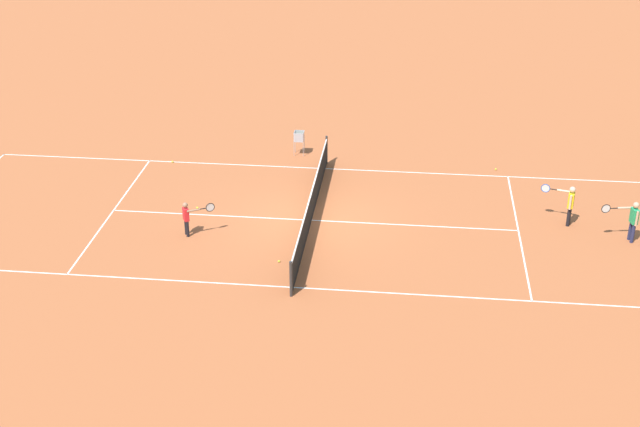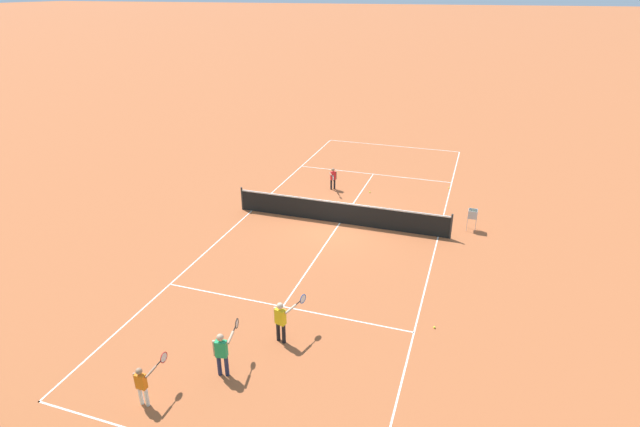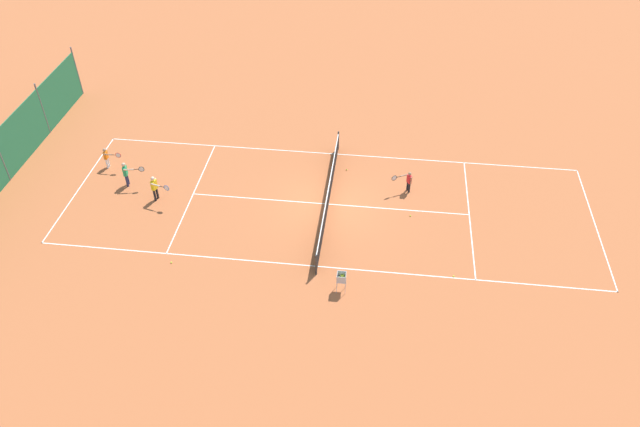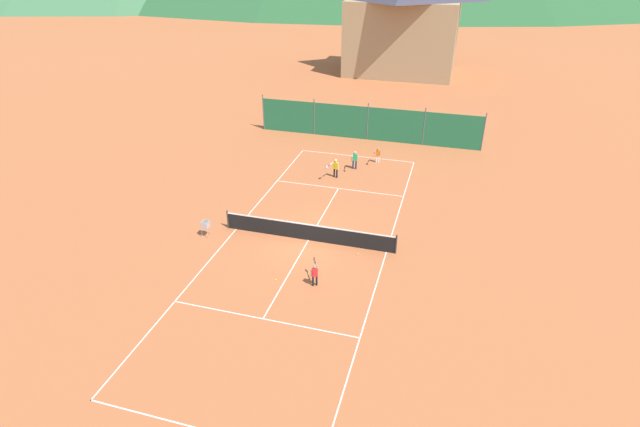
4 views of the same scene
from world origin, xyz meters
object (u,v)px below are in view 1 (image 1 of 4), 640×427
tennis_ball_near_corner (496,169)px  tennis_ball_service_box (197,208)px  ball_hopper (299,138)px  tennis_ball_by_net_left (279,261)px  player_near_baseline (188,216)px  player_far_service (569,202)px  tennis_ball_mid_court (173,162)px  player_near_service (632,219)px  tennis_net (311,206)px

tennis_ball_near_corner → tennis_ball_service_box: 10.64m
ball_hopper → tennis_ball_by_net_left: bearing=3.5°
player_near_baseline → tennis_ball_near_corner: 11.34m
tennis_ball_by_net_left → tennis_ball_service_box: 4.48m
player_far_service → player_near_baseline: bearing=-80.1°
tennis_ball_near_corner → tennis_ball_mid_court: 11.56m
player_near_service → tennis_ball_near_corner: (-4.94, -3.61, -0.71)m
player_far_service → ball_hopper: (-4.68, -9.02, -0.09)m
ball_hopper → tennis_ball_near_corner: bearing=84.7°
player_far_service → tennis_ball_mid_court: player_far_service is taller
player_far_service → tennis_ball_service_box: size_ratio=19.51×
tennis_ball_mid_court → ball_hopper: ball_hopper is taller
player_far_service → tennis_ball_near_corner: player_far_service is taller
tennis_ball_by_net_left → tennis_ball_mid_court: bearing=-144.1°
player_near_service → tennis_ball_near_corner: size_ratio=19.44×
player_near_service → tennis_ball_near_corner: player_near_service is taller
player_far_service → tennis_ball_mid_court: (-3.42, -13.45, -0.72)m
player_near_baseline → tennis_net: bearing=111.4°
player_near_service → player_far_service: 1.94m
tennis_ball_mid_court → tennis_ball_near_corner: bearing=93.0°
player_near_service → ball_hopper: size_ratio=1.44×
player_near_service → player_far_service: size_ratio=1.00×
player_near_service → tennis_ball_service_box: size_ratio=19.44×
player_near_service → player_near_baseline: bearing=-85.3°
player_far_service → ball_hopper: 10.16m
player_near_baseline → tennis_ball_near_corner: player_near_baseline is taller
tennis_ball_near_corner → tennis_ball_mid_court: size_ratio=1.00×
player_near_baseline → player_far_service: bearing=99.9°
tennis_net → player_near_baseline: bearing=-68.6°
tennis_ball_by_net_left → player_near_service: bearing=103.5°
tennis_ball_near_corner → tennis_ball_service_box: (4.21, -9.77, 0.00)m
player_near_baseline → tennis_ball_mid_court: (-5.44, -1.96, -0.61)m
player_far_service → tennis_ball_service_box: (0.19, -11.68, -0.72)m
tennis_net → tennis_ball_by_net_left: size_ratio=139.09×
player_near_service → tennis_ball_mid_court: bearing=-106.0°
tennis_ball_service_box → player_far_service: bearing=90.9°
tennis_ball_near_corner → tennis_ball_by_net_left: bearing=-41.8°
tennis_ball_near_corner → tennis_ball_mid_court: bearing=-87.0°
tennis_ball_service_box → tennis_net: bearing=83.6°
tennis_net → player_near_baseline: player_near_baseline is taller
tennis_ball_mid_court → ball_hopper: 4.65m
tennis_ball_by_net_left → tennis_ball_mid_court: 8.39m
player_far_service → tennis_ball_near_corner: bearing=-154.6°
player_far_service → player_near_service: bearing=61.6°
tennis_ball_near_corner → ball_hopper: size_ratio=0.07×
tennis_ball_by_net_left → tennis_ball_near_corner: size_ratio=1.00×
tennis_ball_near_corner → ball_hopper: (-0.66, -7.11, 0.63)m
tennis_net → tennis_ball_by_net_left: tennis_net is taller
player_near_service → player_near_baseline: player_near_service is taller
player_far_service → tennis_ball_mid_court: bearing=-104.3°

